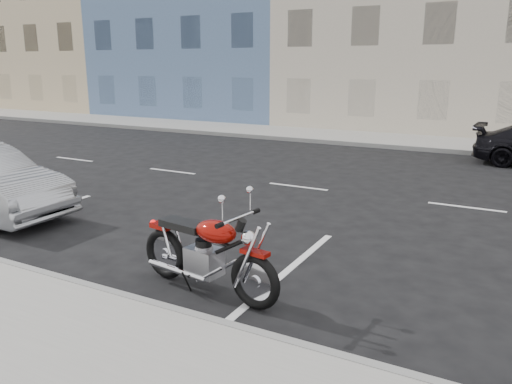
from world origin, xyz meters
TOP-DOWN VIEW (x-y plane):
  - ground at (0.00, 0.00)m, footprint 120.00×120.00m
  - sidewalk_far at (-5.00, 8.70)m, footprint 80.00×3.40m
  - curb_far at (-5.00, 7.00)m, footprint 80.00×0.12m
  - bldg_far_west at (-26.00, 16.30)m, footprint 12.00×12.00m
  - bldg_blue at (-14.00, 16.30)m, footprint 12.00×12.00m
  - bldg_cream at (-2.00, 16.30)m, footprint 12.00×12.00m
  - motorcycle at (0.16, -6.28)m, footprint 2.36×0.80m

SIDE VIEW (x-z plane):
  - ground at x=0.00m, z-range 0.00..0.00m
  - sidewalk_far at x=-5.00m, z-range 0.00..0.15m
  - curb_far at x=-5.00m, z-range 0.00..0.16m
  - motorcycle at x=0.16m, z-range -0.05..1.13m
  - bldg_cream at x=-2.00m, z-range 0.00..11.50m
  - bldg_far_west at x=-26.00m, z-range 0.00..12.00m
  - bldg_blue at x=-14.00m, z-range 0.00..13.00m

